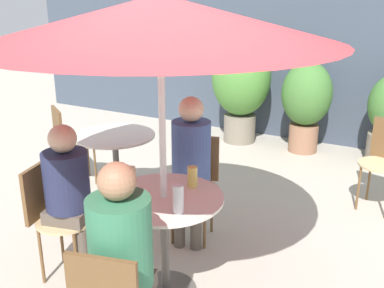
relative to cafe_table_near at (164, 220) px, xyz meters
name	(u,v)px	position (x,y,z in m)	size (l,w,h in m)	color
storefront_wall	(329,34)	(0.18, 3.91, 0.93)	(10.00, 0.06, 3.00)	#3D4756
cafe_table_near	(164,220)	(0.00, 0.00, 0.00)	(0.81, 0.81, 0.75)	#514C47
cafe_table_far	(116,153)	(-1.13, 0.94, -0.01)	(0.77, 0.77, 0.75)	#514C47
bistro_chair_0	(195,176)	(-0.20, 0.83, -0.03)	(0.44, 0.46, 0.88)	tan
bistro_chair_1	(53,209)	(-0.83, -0.20, -0.03)	(0.46, 0.44, 0.88)	tan
bistro_chair_4	(68,138)	(-1.91, 1.13, -0.03)	(0.48, 0.49, 0.88)	tan
seated_person_0	(191,158)	(-0.17, 0.69, 0.19)	(0.33, 0.36, 1.27)	brown
seated_person_1	(69,189)	(-0.69, -0.16, 0.15)	(0.36, 0.34, 1.19)	brown
seated_person_2	(122,252)	(0.16, -0.69, 0.18)	(0.35, 0.38, 1.26)	brown
beer_glass_0	(131,179)	(-0.25, -0.02, 0.26)	(0.07, 0.07, 0.17)	beige
beer_glass_1	(178,199)	(0.20, -0.15, 0.27)	(0.07, 0.07, 0.19)	silver
beer_glass_2	(192,177)	(0.09, 0.23, 0.25)	(0.07, 0.07, 0.15)	#DBC65B
potted_plant_0	(241,83)	(-0.84, 3.41, 0.27)	(0.81, 0.81, 1.44)	slate
potted_plant_1	(306,100)	(0.07, 3.42, 0.13)	(0.65, 0.65, 1.20)	#93664C
umbrella	(160,19)	(0.00, 0.00, 1.32)	(2.20, 2.20, 2.04)	silver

